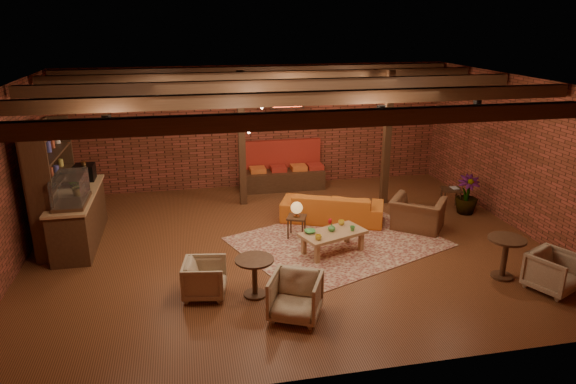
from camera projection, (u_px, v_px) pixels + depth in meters
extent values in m
plane|color=#412310|center=(289.00, 245.00, 10.32)|extent=(10.00, 10.00, 0.00)
cube|color=black|center=(289.00, 84.00, 9.28)|extent=(10.00, 8.00, 0.02)
cube|color=#602C1B|center=(258.00, 127.00, 13.51)|extent=(10.00, 0.02, 3.20)
cube|color=#602C1B|center=(357.00, 261.00, 6.09)|extent=(10.00, 0.02, 3.20)
cube|color=#602C1B|center=(6.00, 185.00, 8.85)|extent=(0.02, 8.00, 3.20)
cube|color=#602C1B|center=(522.00, 155.00, 10.75)|extent=(0.02, 8.00, 3.20)
cylinder|color=black|center=(274.00, 91.00, 10.88)|extent=(9.60, 0.12, 0.12)
cube|color=#321C10|center=(242.00, 140.00, 12.10)|extent=(0.16, 0.16, 3.20)
cube|color=#321C10|center=(387.00, 139.00, 12.18)|extent=(0.16, 0.16, 3.20)
imported|color=#337F33|center=(82.00, 182.00, 10.28)|extent=(0.35, 0.39, 0.30)
cube|color=#FF3B19|center=(287.00, 103.00, 12.54)|extent=(0.86, 0.06, 0.30)
cube|color=maroon|center=(338.00, 242.00, 10.45)|extent=(4.66, 4.15, 0.01)
imported|color=#BB591A|center=(332.00, 207.00, 11.44)|extent=(2.40, 1.67, 0.65)
cube|color=olive|center=(333.00, 233.00, 9.86)|extent=(1.39, 1.02, 0.06)
cube|color=olive|center=(317.00, 254.00, 9.49)|extent=(0.08, 0.08, 0.37)
cube|color=olive|center=(361.00, 242.00, 10.01)|extent=(0.08, 0.08, 0.37)
cube|color=olive|center=(304.00, 246.00, 9.85)|extent=(0.08, 0.08, 0.37)
cube|color=olive|center=(347.00, 234.00, 10.37)|extent=(0.08, 0.08, 0.37)
imported|color=yellow|center=(318.00, 237.00, 9.49)|extent=(0.16, 0.16, 0.10)
imported|color=#489945|center=(352.00, 229.00, 9.89)|extent=(0.13, 0.13, 0.09)
imported|color=yellow|center=(341.00, 223.00, 10.17)|extent=(0.16, 0.16, 0.10)
imported|color=#489945|center=(310.00, 231.00, 9.80)|extent=(0.28, 0.28, 0.05)
imported|color=#489945|center=(332.00, 228.00, 9.87)|extent=(0.15, 0.15, 0.12)
sphere|color=red|center=(332.00, 221.00, 9.83)|extent=(0.10, 0.10, 0.10)
cube|color=#321C10|center=(297.00, 217.00, 10.55)|extent=(0.49, 0.49, 0.04)
cylinder|color=#321C10|center=(297.00, 228.00, 10.62)|extent=(0.03, 0.03, 0.42)
cylinder|color=olive|center=(297.00, 216.00, 10.54)|extent=(0.12, 0.12, 0.02)
cylinder|color=olive|center=(297.00, 213.00, 10.52)|extent=(0.04, 0.04, 0.18)
sphere|color=orange|center=(297.00, 208.00, 10.48)|extent=(0.25, 0.25, 0.25)
cylinder|color=#321C10|center=(254.00, 260.00, 8.25)|extent=(0.63, 0.63, 0.04)
cylinder|color=#321C10|center=(255.00, 277.00, 8.35)|extent=(0.09, 0.09, 0.62)
cylinder|color=#321C10|center=(255.00, 294.00, 8.45)|extent=(0.38, 0.38, 0.04)
imported|color=beige|center=(205.00, 277.00, 8.34)|extent=(0.72, 0.76, 0.68)
imported|color=beige|center=(295.00, 295.00, 7.73)|extent=(0.96, 0.94, 0.76)
imported|color=brown|center=(418.00, 209.00, 10.96)|extent=(1.26, 1.19, 0.92)
cube|color=#321C10|center=(451.00, 189.00, 12.17)|extent=(0.54, 0.54, 0.04)
cylinder|color=#321C10|center=(450.00, 199.00, 12.25)|extent=(0.04, 0.04, 0.45)
imported|color=#321C10|center=(452.00, 188.00, 12.16)|extent=(0.21, 0.25, 0.02)
cylinder|color=#321C10|center=(507.00, 239.00, 8.81)|extent=(0.64, 0.64, 0.04)
cylinder|color=#321C10|center=(504.00, 258.00, 8.92)|extent=(0.10, 0.10, 0.70)
cylinder|color=#321C10|center=(502.00, 276.00, 9.04)|extent=(0.38, 0.38, 0.04)
imported|color=beige|center=(554.00, 270.00, 8.51)|extent=(0.93, 0.91, 0.73)
imported|color=#4C7F4C|center=(472.00, 156.00, 11.55)|extent=(1.88, 1.88, 2.74)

